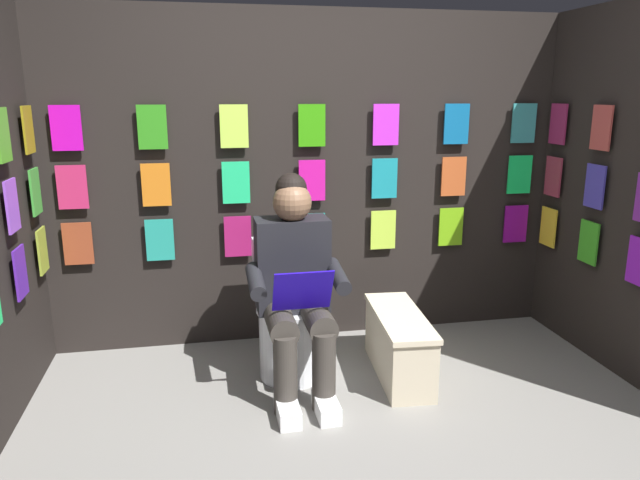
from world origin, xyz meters
The scene contains 5 objects.
display_wall_back centered at (0.00, -1.70, 1.06)m, with size 3.40×0.14×2.12m.
display_wall_left centered at (-1.70, -0.82, 1.06)m, with size 0.14×1.65×2.12m.
toilet centered at (0.22, -1.15, 0.33)m, with size 0.41×0.55×0.77m.
person_reading centered at (0.22, -0.92, 0.60)m, with size 0.53×0.68×1.19m.
comic_longbox_near centered at (-0.39, -0.96, 0.19)m, with size 0.32×0.78×0.37m.
Camera 1 is at (0.68, 2.07, 1.61)m, focal length 33.19 mm.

